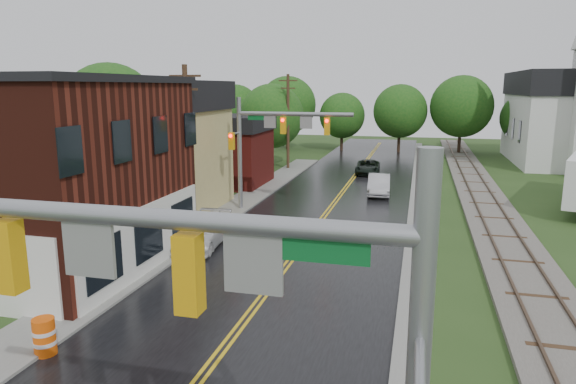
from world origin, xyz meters
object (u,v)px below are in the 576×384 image
at_px(tree_left_b, 112,114).
at_px(tree_left_c, 202,124).
at_px(pickup_white, 202,233).
at_px(brick_building, 2,171).
at_px(traffic_signal_far, 272,134).
at_px(church, 571,107).
at_px(traffic_signal_near, 246,319).
at_px(suv_dark, 368,167).
at_px(construction_barrel, 44,337).
at_px(sedan_silver, 379,185).
at_px(tree_left_e, 273,118).
at_px(utility_pole_b, 188,145).
at_px(utility_pole_c, 288,120).

height_order(tree_left_b, tree_left_c, tree_left_b).
bearing_deg(pickup_white, brick_building, -156.88).
bearing_deg(traffic_signal_far, church, 48.73).
relative_size(church, traffic_signal_near, 2.72).
relative_size(suv_dark, construction_barrel, 3.98).
bearing_deg(construction_barrel, traffic_signal_far, 85.37).
relative_size(church, pickup_white, 4.06).
xyz_separation_m(traffic_signal_far, sedan_silver, (6.19, 6.95, -4.23)).
relative_size(tree_left_e, construction_barrel, 7.11).
height_order(brick_building, utility_pole_b, utility_pole_b).
height_order(church, tree_left_e, church).
bearing_deg(brick_building, traffic_signal_near, -39.17).
height_order(tree_left_e, sedan_silver, tree_left_e).
bearing_deg(suv_dark, utility_pole_c, 169.33).
bearing_deg(tree_left_b, utility_pole_b, -41.86).
distance_m(utility_pole_b, utility_pole_c, 22.00).
height_order(church, construction_barrel, church).
xyz_separation_m(traffic_signal_far, pickup_white, (-1.33, -7.95, -4.26)).
xyz_separation_m(suv_dark, sedan_silver, (1.72, -9.03, 0.11)).
xyz_separation_m(tree_left_b, suv_dark, (18.84, 11.09, -5.08)).
xyz_separation_m(church, tree_left_c, (-33.85, -13.84, -1.32)).
xyz_separation_m(pickup_white, construction_barrel, (-0.20, -10.96, -0.14)).
bearing_deg(tree_left_c, pickup_white, -66.55).
bearing_deg(traffic_signal_near, utility_pole_c, 103.74).
distance_m(suv_dark, construction_barrel, 35.41).
relative_size(tree_left_c, construction_barrel, 6.67).
bearing_deg(church, construction_barrel, -118.71).
bearing_deg(traffic_signal_far, utility_pole_b, -123.68).
height_order(brick_building, construction_barrel, brick_building).
bearing_deg(construction_barrel, church, 61.29).
xyz_separation_m(brick_building, suv_dark, (13.48, 27.98, -3.52)).
height_order(brick_building, tree_left_b, tree_left_b).
xyz_separation_m(utility_pole_c, construction_barrel, (1.80, -35.91, -4.15)).
height_order(brick_building, church, church).
bearing_deg(brick_building, tree_left_e, 83.29).
bearing_deg(suv_dark, tree_left_b, -152.78).
xyz_separation_m(traffic_signal_near, utility_pole_c, (-10.27, 42.00, -0.25)).
height_order(sedan_silver, pickup_white, sedan_silver).
bearing_deg(traffic_signal_far, pickup_white, -99.50).
height_order(utility_pole_b, pickup_white, utility_pole_b).
xyz_separation_m(tree_left_c, sedan_silver, (16.56, -5.95, -3.77)).
relative_size(brick_building, traffic_signal_far, 1.95).
bearing_deg(utility_pole_c, tree_left_e, 137.16).
bearing_deg(pickup_white, suv_dark, 71.75).
distance_m(tree_left_c, tree_left_e, 7.82).
height_order(traffic_signal_near, tree_left_b, tree_left_b).
relative_size(utility_pole_b, construction_barrel, 7.84).
relative_size(traffic_signal_near, pickup_white, 1.49).
bearing_deg(utility_pole_c, sedan_silver, -46.55).
bearing_deg(construction_barrel, utility_pole_b, 97.37).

